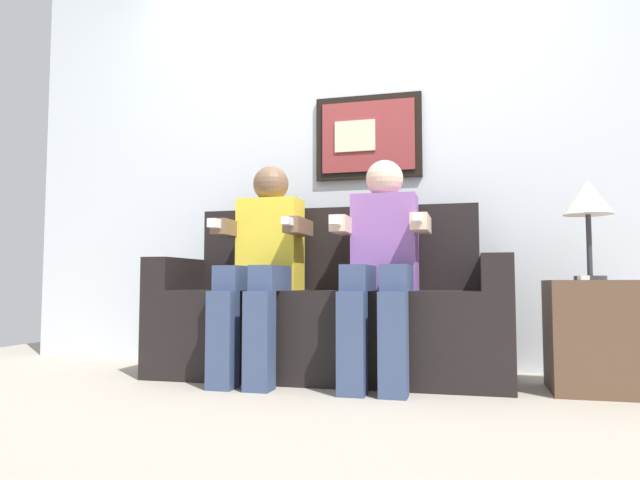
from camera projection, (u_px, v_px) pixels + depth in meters
The scene contains 8 objects.
ground_plane at pixel (312, 388), 2.71m from camera, with size 5.48×5.48×0.00m, color #9E9384.
back_wall_assembly at pixel (346, 148), 3.54m from camera, with size 4.21×0.10×2.60m.
couch at pixel (328, 317), 3.05m from camera, with size 1.81×0.58×0.90m.
person_on_left at pixel (262, 260), 2.99m from camera, with size 0.46×0.56×1.11m.
person_on_right at pixel (382, 258), 2.83m from camera, with size 0.46×0.56×1.11m.
side_table_right at pixel (595, 336), 2.63m from camera, with size 0.40×0.40×0.50m.
table_lamp at pixel (588, 202), 2.69m from camera, with size 0.22×0.22×0.46m.
spare_remote_on_table at pixel (583, 278), 2.61m from camera, with size 0.04×0.13×0.02m, color white.
Camera 1 is at (0.73, -2.66, 0.49)m, focal length 32.95 mm.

